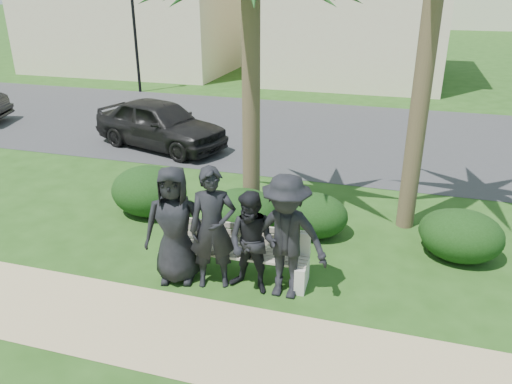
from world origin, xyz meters
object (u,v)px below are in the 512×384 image
man_a (175,225)px  man_b (213,228)px  street_lamp (134,18)px  man_d (286,238)px  car_a (160,124)px  park_bench (235,255)px  man_c (252,243)px

man_a → man_b: (0.60, 0.03, 0.02)m
street_lamp → man_d: 15.72m
car_a → man_b: bearing=-130.0°
park_bench → man_c: bearing=-40.3°
man_c → car_a: 7.45m
street_lamp → man_d: (9.25, -12.55, -2.00)m
street_lamp → man_c: (8.76, -12.58, -2.16)m
man_c → car_a: man_c is taller
park_bench → man_d: (0.86, -0.27, 0.58)m
car_a → man_c: bearing=-126.1°
street_lamp → car_a: bearing=-57.0°
street_lamp → man_c: size_ratio=2.72×
man_a → park_bench: bearing=7.6°
park_bench → man_d: 1.08m
street_lamp → man_b: (8.16, -12.58, -2.00)m
street_lamp → man_a: size_ratio=2.32×
man_b → man_c: (0.60, 0.01, -0.16)m
man_a → man_c: (1.20, 0.04, -0.13)m
man_b → man_d: man_d is taller
park_bench → man_d: bearing=-19.6°
man_a → man_d: 1.69m
park_bench → man_a: 1.05m
man_c → car_a: size_ratio=0.40×
street_lamp → park_bench: 15.09m
man_b → man_c: 0.62m
man_b → park_bench: bearing=33.4°
street_lamp → man_d: bearing=-53.6°
man_b → man_c: man_b is taller
man_d → man_b: bearing=-176.6°
park_bench → man_b: man_b is taller
street_lamp → park_bench: (8.38, -12.28, -2.58)m
man_a → man_c: 1.21m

